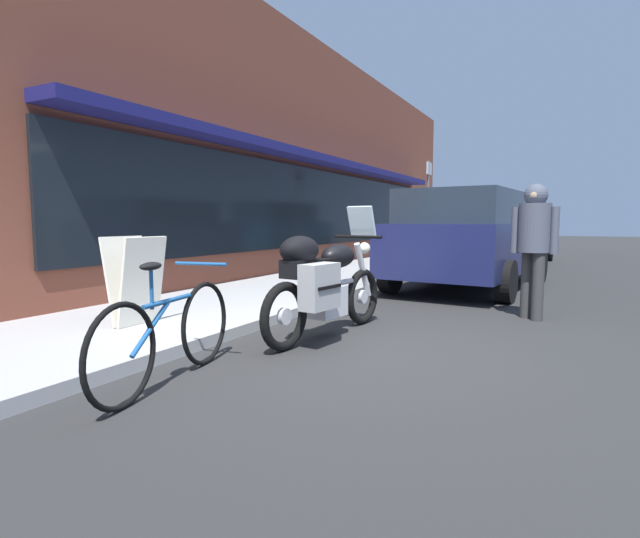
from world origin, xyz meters
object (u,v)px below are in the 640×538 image
object	(u,v)px
touring_motorcycle	(324,281)
parked_car_down_block	(510,230)
pedestrian_walking	(534,235)
parked_bicycle	(168,334)
sandwich_board_sign	(135,280)
parking_sign_pole	(428,203)
parked_minivan	(471,237)

from	to	relation	value
touring_motorcycle	parked_car_down_block	distance (m)	10.51
touring_motorcycle	pedestrian_walking	world-z (taller)	pedestrian_walking
pedestrian_walking	parked_car_down_block	xyz separation A→B (m)	(8.35, 1.22, -0.09)
touring_motorcycle	parked_car_down_block	world-z (taller)	parked_car_down_block
parked_bicycle	pedestrian_walking	world-z (taller)	pedestrian_walking
sandwich_board_sign	parking_sign_pole	distance (m)	9.46
pedestrian_walking	parked_car_down_block	distance (m)	8.44
sandwich_board_sign	touring_motorcycle	bearing A→B (deg)	-67.17
touring_motorcycle	parked_car_down_block	size ratio (longest dim) A/B	0.43
parked_car_down_block	parked_minivan	bearing A→B (deg)	179.68
touring_motorcycle	parked_minivan	bearing A→B (deg)	-7.26
parked_minivan	touring_motorcycle	bearing A→B (deg)	172.74
parked_bicycle	pedestrian_walking	distance (m)	4.60
sandwich_board_sign	parking_sign_pole	world-z (taller)	parking_sign_pole
touring_motorcycle	parked_minivan	size ratio (longest dim) A/B	0.45
pedestrian_walking	sandwich_board_sign	distance (m)	4.77
parked_minivan	sandwich_board_sign	size ratio (longest dim) A/B	5.02
parked_bicycle	parking_sign_pole	world-z (taller)	parking_sign_pole
sandwich_board_sign	parked_car_down_block	xyz separation A→B (m)	(11.27, -2.52, 0.38)
sandwich_board_sign	parked_car_down_block	world-z (taller)	parked_car_down_block
touring_motorcycle	sandwich_board_sign	size ratio (longest dim) A/B	2.26
touring_motorcycle	parking_sign_pole	world-z (taller)	parking_sign_pole
parked_bicycle	parking_sign_pole	xyz separation A→B (m)	(10.40, 0.85, 1.32)
touring_motorcycle	parking_sign_pole	distance (m)	8.74
touring_motorcycle	sandwich_board_sign	bearing A→B (deg)	112.83
parked_minivan	pedestrian_walking	size ratio (longest dim) A/B	2.81
parked_bicycle	parked_car_down_block	size ratio (longest dim) A/B	0.36
parked_minivan	parked_car_down_block	world-z (taller)	parked_car_down_block
parked_car_down_block	parking_sign_pole	bearing A→B (deg)	135.36
parked_bicycle	pedestrian_walking	size ratio (longest dim) A/B	1.04
parking_sign_pole	parked_car_down_block	size ratio (longest dim) A/B	0.55
parked_car_down_block	sandwich_board_sign	bearing A→B (deg)	167.40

